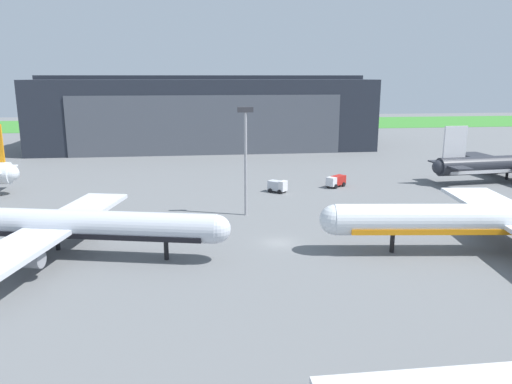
# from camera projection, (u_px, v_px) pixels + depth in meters

# --- Properties ---
(ground_plane) EXTENTS (440.00, 440.00, 0.00)m
(ground_plane) POSITION_uv_depth(u_px,v_px,m) (279.00, 243.00, 65.10)
(ground_plane) COLOR slate
(grass_field_strip) EXTENTS (440.00, 56.00, 0.08)m
(grass_field_strip) POSITION_uv_depth(u_px,v_px,m) (217.00, 124.00, 227.53)
(grass_field_strip) COLOR #3A8330
(grass_field_strip) RESTS_ON ground_plane
(maintenance_hangar) EXTENTS (98.44, 40.93, 21.70)m
(maintenance_hangar) POSITION_uv_depth(u_px,v_px,m) (205.00, 112.00, 154.89)
(maintenance_hangar) COLOR #232833
(maintenance_hangar) RESTS_ON ground_plane
(airliner_near_left) EXTENTS (40.43, 33.34, 11.69)m
(airliner_near_left) POSITION_uv_depth(u_px,v_px,m) (59.00, 225.00, 59.70)
(airliner_near_left) COLOR silver
(airliner_near_left) RESTS_ON ground_plane
(baggage_tug) EXTENTS (3.76, 3.60, 2.33)m
(baggage_tug) POSITION_uv_depth(u_px,v_px,m) (278.00, 186.00, 93.23)
(baggage_tug) COLOR silver
(baggage_tug) RESTS_ON ground_plane
(ops_van) EXTENTS (4.61, 4.18, 2.15)m
(ops_van) POSITION_uv_depth(u_px,v_px,m) (336.00, 181.00, 97.78)
(ops_van) COLOR silver
(ops_van) RESTS_ON ground_plane
(apron_light_mast) EXTENTS (2.40, 0.50, 16.89)m
(apron_light_mast) POSITION_uv_depth(u_px,v_px,m) (246.00, 152.00, 75.94)
(apron_light_mast) COLOR #99999E
(apron_light_mast) RESTS_ON ground_plane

